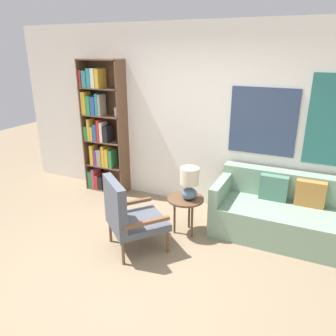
# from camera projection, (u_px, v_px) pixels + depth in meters

# --- Properties ---
(ground_plane) EXTENTS (14.00, 14.00, 0.00)m
(ground_plane) POSITION_uv_depth(u_px,v_px,m) (127.00, 274.00, 3.59)
(ground_plane) COLOR #847056
(wall_back) EXTENTS (6.40, 0.08, 2.70)m
(wall_back) POSITION_uv_depth(u_px,v_px,m) (199.00, 119.00, 4.83)
(wall_back) COLOR white
(wall_back) RESTS_ON ground_plane
(bookshelf) EXTENTS (0.73, 0.30, 2.18)m
(bookshelf) POSITION_uv_depth(u_px,v_px,m) (101.00, 130.00, 5.43)
(bookshelf) COLOR brown
(bookshelf) RESTS_ON ground_plane
(armchair) EXTENTS (0.87, 0.88, 0.93)m
(armchair) POSITION_uv_depth(u_px,v_px,m) (127.00, 213.00, 3.87)
(armchair) COLOR brown
(armchair) RESTS_ON ground_plane
(couch) EXTENTS (1.86, 0.87, 0.79)m
(couch) POSITION_uv_depth(u_px,v_px,m) (288.00, 215.00, 4.24)
(couch) COLOR gray
(couch) RESTS_ON ground_plane
(side_table) EXTENTS (0.48, 0.48, 0.51)m
(side_table) POSITION_uv_depth(u_px,v_px,m) (186.00, 202.00, 4.26)
(side_table) COLOR brown
(side_table) RESTS_ON ground_plane
(table_lamp) EXTENTS (0.24, 0.24, 0.43)m
(table_lamp) POSITION_uv_depth(u_px,v_px,m) (189.00, 182.00, 4.14)
(table_lamp) COLOR slate
(table_lamp) RESTS_ON side_table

